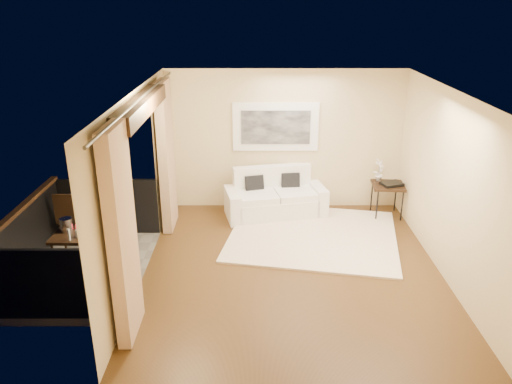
{
  "coord_description": "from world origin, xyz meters",
  "views": [
    {
      "loc": [
        -0.56,
        -6.75,
        3.9
      ],
      "look_at": [
        -0.55,
        0.55,
        1.05
      ],
      "focal_mm": 35.0,
      "sensor_mm": 36.0,
      "label": 1
    }
  ],
  "objects_px": {
    "side_table": "(388,187)",
    "balcony_chair_far": "(70,214)",
    "bistro_table": "(74,239)",
    "ice_bucket": "(66,225)",
    "orchid": "(379,170)",
    "sofa": "(275,198)",
    "balcony_chair_near": "(113,238)"
  },
  "relations": [
    {
      "from": "side_table",
      "to": "orchid",
      "type": "distance_m",
      "value": 0.36
    },
    {
      "from": "sofa",
      "to": "bistro_table",
      "type": "relative_size",
      "value": 2.93
    },
    {
      "from": "balcony_chair_near",
      "to": "ice_bucket",
      "type": "xyz_separation_m",
      "value": [
        -0.64,
        -0.07,
        0.26
      ]
    },
    {
      "from": "side_table",
      "to": "bistro_table",
      "type": "bearing_deg",
      "value": -157.09
    },
    {
      "from": "orchid",
      "to": "bistro_table",
      "type": "height_order",
      "value": "orchid"
    },
    {
      "from": "balcony_chair_near",
      "to": "sofa",
      "type": "bearing_deg",
      "value": 40.56
    },
    {
      "from": "orchid",
      "to": "bistro_table",
      "type": "relative_size",
      "value": 0.66
    },
    {
      "from": "balcony_chair_far",
      "to": "sofa",
      "type": "bearing_deg",
      "value": -158.28
    },
    {
      "from": "orchid",
      "to": "ice_bucket",
      "type": "xyz_separation_m",
      "value": [
        -5.14,
        -2.24,
        -0.08
      ]
    },
    {
      "from": "ice_bucket",
      "to": "sofa",
      "type": "bearing_deg",
      "value": 34.33
    },
    {
      "from": "bistro_table",
      "to": "balcony_chair_far",
      "type": "relative_size",
      "value": 0.73
    },
    {
      "from": "balcony_chair_far",
      "to": "balcony_chair_near",
      "type": "distance_m",
      "value": 1.26
    },
    {
      "from": "bistro_table",
      "to": "sofa",
      "type": "bearing_deg",
      "value": 36.72
    },
    {
      "from": "ice_bucket",
      "to": "balcony_chair_far",
      "type": "bearing_deg",
      "value": 108.1
    },
    {
      "from": "side_table",
      "to": "orchid",
      "type": "relative_size",
      "value": 1.42
    },
    {
      "from": "orchid",
      "to": "balcony_chair_far",
      "type": "height_order",
      "value": "orchid"
    },
    {
      "from": "balcony_chair_far",
      "to": "ice_bucket",
      "type": "height_order",
      "value": "balcony_chair_far"
    },
    {
      "from": "sofa",
      "to": "bistro_table",
      "type": "bearing_deg",
      "value": -155.2
    },
    {
      "from": "bistro_table",
      "to": "balcony_chair_far",
      "type": "distance_m",
      "value": 1.1
    },
    {
      "from": "balcony_chair_near",
      "to": "orchid",
      "type": "bearing_deg",
      "value": 26.68
    },
    {
      "from": "side_table",
      "to": "ice_bucket",
      "type": "bearing_deg",
      "value": -158.57
    },
    {
      "from": "side_table",
      "to": "sofa",
      "type": "bearing_deg",
      "value": 177.69
    },
    {
      "from": "balcony_chair_far",
      "to": "ice_bucket",
      "type": "distance_m",
      "value": 0.98
    },
    {
      "from": "balcony_chair_near",
      "to": "ice_bucket",
      "type": "bearing_deg",
      "value": -172.88
    },
    {
      "from": "bistro_table",
      "to": "orchid",
      "type": "bearing_deg",
      "value": 25.11
    },
    {
      "from": "sofa",
      "to": "side_table",
      "type": "distance_m",
      "value": 2.14
    },
    {
      "from": "orchid",
      "to": "ice_bucket",
      "type": "relative_size",
      "value": 2.24
    },
    {
      "from": "sofa",
      "to": "orchid",
      "type": "xyz_separation_m",
      "value": [
        1.97,
        0.08,
        0.54
      ]
    },
    {
      "from": "side_table",
      "to": "ice_bucket",
      "type": "xyz_separation_m",
      "value": [
        -5.28,
        -2.07,
        0.2
      ]
    },
    {
      "from": "side_table",
      "to": "balcony_chair_far",
      "type": "distance_m",
      "value": 5.7
    },
    {
      "from": "side_table",
      "to": "bistro_table",
      "type": "height_order",
      "value": "bistro_table"
    },
    {
      "from": "sofa",
      "to": "balcony_chair_near",
      "type": "xyz_separation_m",
      "value": [
        -2.52,
        -2.09,
        0.2
      ]
    }
  ]
}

